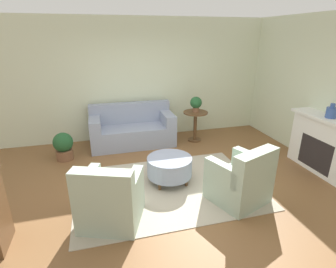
{
  "coord_description": "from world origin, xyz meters",
  "views": [
    {
      "loc": [
        -0.98,
        -3.65,
        2.4
      ],
      "look_at": [
        0.15,
        0.55,
        0.75
      ],
      "focal_mm": 28.0,
      "sensor_mm": 36.0,
      "label": 1
    }
  ],
  "objects_px": {
    "armchair_left": "(110,201)",
    "vase_mantel_near": "(331,112)",
    "potted_plant_on_side_table": "(196,103)",
    "couch": "(132,130)",
    "side_table": "(195,121)",
    "potted_plant_floor": "(63,146)",
    "armchair_right": "(241,181)",
    "ottoman_table": "(170,166)"
  },
  "relations": [
    {
      "from": "side_table",
      "to": "armchair_left",
      "type": "bearing_deg",
      "value": -130.39
    },
    {
      "from": "armchair_right",
      "to": "vase_mantel_near",
      "type": "xyz_separation_m",
      "value": [
        1.92,
        0.47,
        0.79
      ]
    },
    {
      "from": "armchair_left",
      "to": "potted_plant_on_side_table",
      "type": "distance_m",
      "value": 3.35
    },
    {
      "from": "ottoman_table",
      "to": "vase_mantel_near",
      "type": "xyz_separation_m",
      "value": [
        2.81,
        -0.37,
        0.86
      ]
    },
    {
      "from": "armchair_right",
      "to": "ottoman_table",
      "type": "bearing_deg",
      "value": 136.29
    },
    {
      "from": "armchair_right",
      "to": "vase_mantel_near",
      "type": "height_order",
      "value": "vase_mantel_near"
    },
    {
      "from": "couch",
      "to": "vase_mantel_near",
      "type": "distance_m",
      "value": 3.97
    },
    {
      "from": "couch",
      "to": "armchair_left",
      "type": "relative_size",
      "value": 1.93
    },
    {
      "from": "armchair_left",
      "to": "vase_mantel_near",
      "type": "distance_m",
      "value": 3.96
    },
    {
      "from": "armchair_left",
      "to": "vase_mantel_near",
      "type": "relative_size",
      "value": 3.79
    },
    {
      "from": "couch",
      "to": "ottoman_table",
      "type": "relative_size",
      "value": 2.44
    },
    {
      "from": "couch",
      "to": "armchair_left",
      "type": "xyz_separation_m",
      "value": [
        -0.67,
        -2.7,
        0.01
      ]
    },
    {
      "from": "armchair_left",
      "to": "side_table",
      "type": "relative_size",
      "value": 1.35
    },
    {
      "from": "ottoman_table",
      "to": "potted_plant_on_side_table",
      "type": "xyz_separation_m",
      "value": [
        1.09,
        1.68,
        0.63
      ]
    },
    {
      "from": "armchair_left",
      "to": "potted_plant_floor",
      "type": "xyz_separation_m",
      "value": [
        -0.8,
        2.25,
        -0.06
      ]
    },
    {
      "from": "armchair_right",
      "to": "potted_plant_on_side_table",
      "type": "bearing_deg",
      "value": 85.15
    },
    {
      "from": "couch",
      "to": "potted_plant_floor",
      "type": "relative_size",
      "value": 3.28
    },
    {
      "from": "ottoman_table",
      "to": "potted_plant_floor",
      "type": "distance_m",
      "value": 2.32
    },
    {
      "from": "ottoman_table",
      "to": "potted_plant_floor",
      "type": "xyz_separation_m",
      "value": [
        -1.84,
        1.4,
        0.01
      ]
    },
    {
      "from": "couch",
      "to": "armchair_right",
      "type": "bearing_deg",
      "value": -64.91
    },
    {
      "from": "ottoman_table",
      "to": "potted_plant_on_side_table",
      "type": "distance_m",
      "value": 2.1
    },
    {
      "from": "armchair_right",
      "to": "ottoman_table",
      "type": "relative_size",
      "value": 1.26
    },
    {
      "from": "armchair_left",
      "to": "potted_plant_on_side_table",
      "type": "xyz_separation_m",
      "value": [
        2.14,
        2.52,
        0.57
      ]
    },
    {
      "from": "couch",
      "to": "potted_plant_floor",
      "type": "bearing_deg",
      "value": -162.92
    },
    {
      "from": "potted_plant_floor",
      "to": "armchair_left",
      "type": "bearing_deg",
      "value": -70.5
    },
    {
      "from": "ottoman_table",
      "to": "side_table",
      "type": "height_order",
      "value": "side_table"
    },
    {
      "from": "armchair_right",
      "to": "ottoman_table",
      "type": "distance_m",
      "value": 1.22
    },
    {
      "from": "couch",
      "to": "vase_mantel_near",
      "type": "height_order",
      "value": "vase_mantel_near"
    },
    {
      "from": "ottoman_table",
      "to": "vase_mantel_near",
      "type": "distance_m",
      "value": 2.96
    },
    {
      "from": "vase_mantel_near",
      "to": "potted_plant_floor",
      "type": "height_order",
      "value": "vase_mantel_near"
    },
    {
      "from": "armchair_right",
      "to": "side_table",
      "type": "bearing_deg",
      "value": 85.15
    },
    {
      "from": "couch",
      "to": "side_table",
      "type": "height_order",
      "value": "couch"
    },
    {
      "from": "vase_mantel_near",
      "to": "armchair_right",
      "type": "bearing_deg",
      "value": -166.26
    },
    {
      "from": "potted_plant_on_side_table",
      "to": "couch",
      "type": "bearing_deg",
      "value": 173.11
    },
    {
      "from": "vase_mantel_near",
      "to": "potted_plant_on_side_table",
      "type": "distance_m",
      "value": 2.68
    },
    {
      "from": "ottoman_table",
      "to": "potted_plant_floor",
      "type": "relative_size",
      "value": 1.35
    },
    {
      "from": "potted_plant_floor",
      "to": "vase_mantel_near",
      "type": "bearing_deg",
      "value": -20.91
    },
    {
      "from": "potted_plant_on_side_table",
      "to": "potted_plant_floor",
      "type": "bearing_deg",
      "value": -174.73
    },
    {
      "from": "armchair_left",
      "to": "ottoman_table",
      "type": "height_order",
      "value": "armchair_left"
    },
    {
      "from": "side_table",
      "to": "vase_mantel_near",
      "type": "relative_size",
      "value": 2.8
    },
    {
      "from": "side_table",
      "to": "vase_mantel_near",
      "type": "distance_m",
      "value": 2.75
    },
    {
      "from": "side_table",
      "to": "potted_plant_on_side_table",
      "type": "distance_m",
      "value": 0.43
    }
  ]
}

